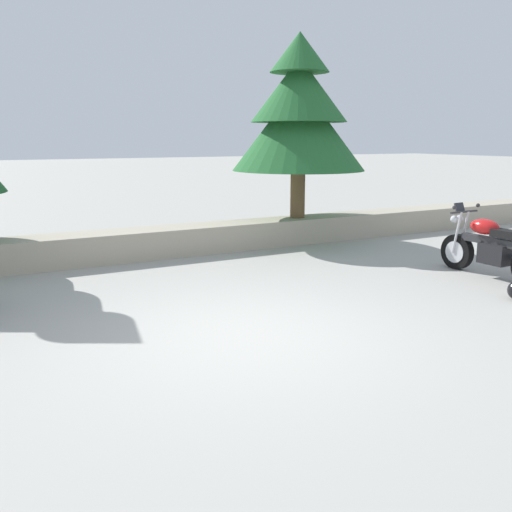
{
  "coord_description": "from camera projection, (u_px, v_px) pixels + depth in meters",
  "views": [
    {
      "loc": [
        -2.8,
        -5.55,
        2.28
      ],
      "look_at": [
        0.78,
        1.2,
        0.65
      ],
      "focal_mm": 38.82,
      "sensor_mm": 36.0,
      "label": 1
    }
  ],
  "objects": [
    {
      "name": "motorcycle_red_centre",
      "position": [
        492.0,
        249.0,
        9.19
      ],
      "size": [
        0.67,
        2.06,
        1.18
      ],
      "color": "black",
      "rests_on": "ground"
    },
    {
      "name": "ground_plane",
      "position": [
        245.0,
        335.0,
        6.56
      ],
      "size": [
        120.0,
        120.0,
        0.0
      ],
      "primitive_type": "plane",
      "color": "#A3A099"
    },
    {
      "name": "stone_wall",
      "position": [
        133.0,
        245.0,
        10.64
      ],
      "size": [
        36.0,
        0.8,
        0.55
      ],
      "primitive_type": "cube",
      "color": "#A89E89",
      "rests_on": "ground"
    },
    {
      "name": "pine_tree_mid_left",
      "position": [
        299.0,
        113.0,
        11.88
      ],
      "size": [
        2.89,
        2.89,
        3.92
      ],
      "color": "brown",
      "rests_on": "stone_wall"
    }
  ]
}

